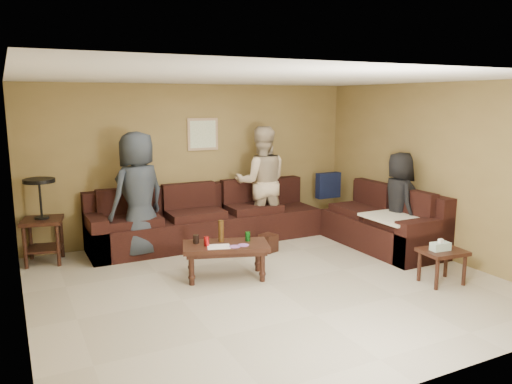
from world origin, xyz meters
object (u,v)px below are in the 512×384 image
Objects in this scene: sectional_sofa at (269,224)px; end_table_left at (42,219)px; side_table_right at (442,254)px; waste_bin at (268,243)px; person_right at (399,201)px; person_middle at (261,182)px; coffee_table at (225,249)px; person_left at (138,195)px.

sectional_sofa is 3.90× the size of end_table_left.
side_table_right is 2.17× the size of waste_bin.
person_right reaches higher than waste_bin.
side_table_right is at bearing -35.46° from end_table_left.
sectional_sofa is 3.12× the size of person_right.
side_table_right is 2.51m from waste_bin.
sectional_sofa is at bearing 60.70° from waste_bin.
coffee_table is at bearing 69.01° from person_middle.
waste_bin is 0.15× the size of person_left.
waste_bin is at bearing 121.18° from side_table_right.
person_right is (0.52, 1.35, 0.37)m from side_table_right.
waste_bin is at bearing -17.41° from end_table_left.
person_right is at bearing -19.67° from end_table_left.
sectional_sofa is at bearing 41.70° from coffee_table.
waste_bin is at bearing 84.13° from person_right.
person_right is (1.62, -1.11, 0.42)m from sectional_sofa.
side_table_right is (4.34, -3.09, -0.25)m from end_table_left.
sectional_sofa is 2.07m from person_left.
coffee_table is at bearing -40.02° from end_table_left.
person_left is 3.86m from person_right.
end_table_left is at bearing 144.54° from side_table_right.
sectional_sofa is 3.89× the size of coffee_table.
person_left is at bearing 117.84° from coffee_table.
sectional_sofa is at bearing 96.04° from person_middle.
coffee_table is 1.68m from person_left.
person_right is at bearing 69.15° from side_table_right.
side_table_right is 0.39× the size of person_right.
waste_bin is at bearing 36.10° from coffee_table.
person_left is at bearing 137.52° from side_table_right.
coffee_table is 1.29m from waste_bin.
person_middle is (-0.99, 2.93, 0.54)m from side_table_right.
end_table_left is 0.66× the size of person_left.
person_right reaches higher than coffee_table.
person_left reaches higher than end_table_left.
person_left is 2.07m from person_middle.
person_right reaches higher than end_table_left.
side_table_right is at bearing -65.82° from sectional_sofa.
side_table_right is at bearing -30.99° from coffee_table.
person_middle is (2.06, 0.13, 0.01)m from person_left.
sectional_sofa reaches higher than side_table_right.
waste_bin is at bearing 134.69° from person_left.
coffee_table is 2.10m from person_middle.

